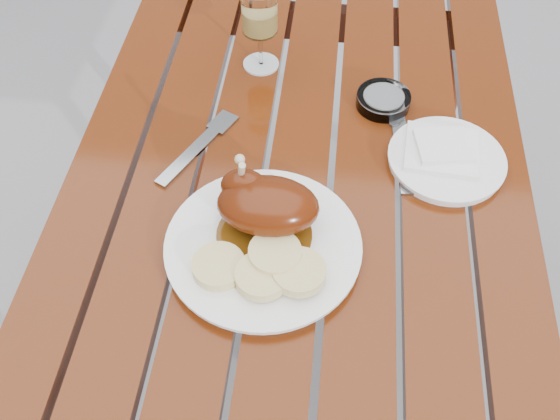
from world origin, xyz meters
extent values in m
plane|color=slate|center=(0.00, 0.00, 0.00)|extent=(60.00, 60.00, 0.00)
cube|color=#61260B|center=(0.00, 0.00, 0.38)|extent=(0.80, 1.20, 0.75)
cylinder|color=white|center=(-0.04, -0.18, 0.76)|extent=(0.37, 0.37, 0.02)
cylinder|color=#563009|center=(-0.04, -0.17, 0.77)|extent=(0.15, 0.15, 0.00)
ellipsoid|color=#5F1F07|center=(-0.04, -0.14, 0.81)|extent=(0.16, 0.11, 0.08)
ellipsoid|color=#5F1F07|center=(-0.08, -0.12, 0.83)|extent=(0.07, 0.05, 0.06)
cylinder|color=#C6B28C|center=(-0.08, -0.11, 0.84)|extent=(0.02, 0.04, 0.08)
cylinder|color=beige|center=(-0.10, -0.24, 0.78)|extent=(0.08, 0.08, 0.02)
cylinder|color=beige|center=(-0.03, -0.25, 0.78)|extent=(0.08, 0.08, 0.02)
cylinder|color=beige|center=(0.02, -0.24, 0.79)|extent=(0.08, 0.08, 0.02)
cylinder|color=beige|center=(-0.02, -0.21, 0.79)|extent=(0.08, 0.08, 0.02)
cylinder|color=#E1C366|center=(-0.10, 0.27, 0.84)|extent=(0.07, 0.07, 0.17)
cylinder|color=white|center=(0.26, 0.04, 0.76)|extent=(0.21, 0.21, 0.02)
cube|color=white|center=(0.25, 0.05, 0.77)|extent=(0.14, 0.13, 0.01)
cylinder|color=#B2B7BC|center=(0.15, 0.18, 0.76)|extent=(0.13, 0.13, 0.03)
cube|color=gray|center=(-0.19, 0.02, 0.75)|extent=(0.11, 0.18, 0.01)
cube|color=gray|center=(0.18, 0.07, 0.75)|extent=(0.04, 0.23, 0.01)
camera|label=1|loc=(0.05, -0.74, 1.56)|focal=40.00mm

